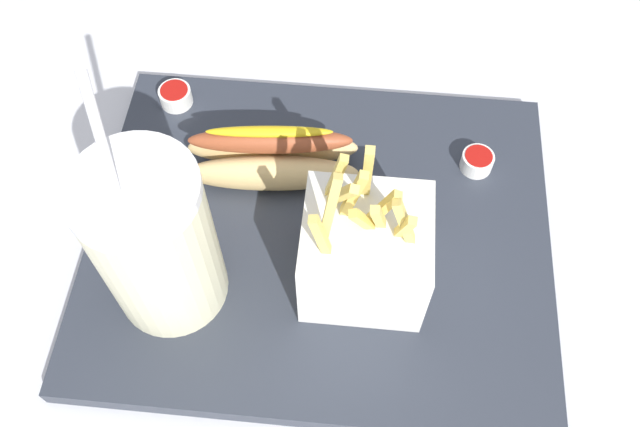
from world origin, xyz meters
name	(u,v)px	position (x,y,z in m)	size (l,w,h in m)	color
ground_plane	(320,246)	(0.00, 0.00, -0.01)	(2.40, 2.40, 0.02)	silver
food_tray	(320,236)	(0.00, 0.00, 0.01)	(0.42, 0.35, 0.02)	#2D333D
soda_cup	(155,243)	(0.12, 0.07, 0.10)	(0.09, 0.09, 0.26)	beige
fries_basket	(365,252)	(-0.04, 0.04, 0.07)	(0.10, 0.09, 0.17)	white
hot_dog_1	(272,156)	(0.05, -0.06, 0.05)	(0.17, 0.07, 0.07)	#DBB775
ketchup_cup_1	(175,95)	(0.16, -0.14, 0.03)	(0.03, 0.03, 0.02)	white
ketchup_cup_2	(477,161)	(-0.14, -0.09, 0.03)	(0.03, 0.03, 0.02)	white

